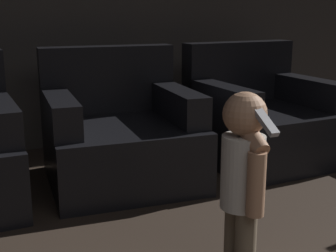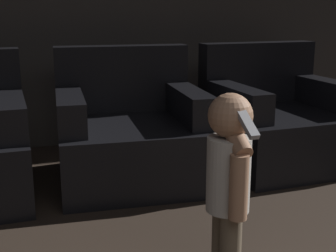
% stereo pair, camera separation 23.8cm
% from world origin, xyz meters
% --- Properties ---
extents(armchair_middle, '(0.98, 0.97, 0.85)m').
position_xyz_m(armchair_middle, '(-0.11, 3.57, 0.29)').
color(armchair_middle, black).
rests_on(armchair_middle, ground_plane).
extents(armchair_right, '(0.94, 0.93, 0.85)m').
position_xyz_m(armchair_right, '(0.99, 3.57, 0.29)').
color(armchair_right, black).
rests_on(armchair_right, ground_plane).
extents(person_toddler, '(0.17, 0.31, 0.79)m').
position_xyz_m(person_toddler, '(-0.02, 2.24, 0.46)').
color(person_toddler, brown).
rests_on(person_toddler, ground_plane).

